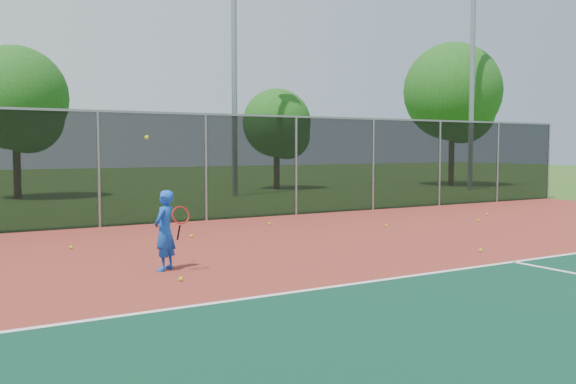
{
  "coord_description": "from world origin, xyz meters",
  "views": [
    {
      "loc": [
        -7.38,
        -4.65,
        2.09
      ],
      "look_at": [
        -1.53,
        5.0,
        1.3
      ],
      "focal_mm": 40.0,
      "sensor_mm": 36.0,
      "label": 1
    }
  ],
  "objects": [
    {
      "name": "court_apron",
      "position": [
        0.0,
        2.0,
        0.01
      ],
      "size": [
        30.0,
        20.0,
        0.02
      ],
      "primitive_type": "cube",
      "color": "maroon",
      "rests_on": "ground"
    },
    {
      "name": "fence_back",
      "position": [
        0.0,
        12.0,
        1.56
      ],
      "size": [
        30.0,
        0.06,
        3.03
      ],
      "color": "black",
      "rests_on": "court_apron"
    },
    {
      "name": "tennis_player",
      "position": [
        -3.62,
        5.55,
        0.7
      ],
      "size": [
        0.59,
        0.7,
        2.27
      ],
      "color": "blue",
      "rests_on": "court_apron"
    },
    {
      "name": "practice_ball_0",
      "position": [
        3.37,
        8.16,
        0.06
      ],
      "size": [
        0.07,
        0.07,
        0.07
      ],
      "primitive_type": "sphere",
      "color": "gold",
      "rests_on": "court_apron"
    },
    {
      "name": "practice_ball_1",
      "position": [
        6.38,
        7.79,
        0.06
      ],
      "size": [
        0.07,
        0.07,
        0.07
      ],
      "primitive_type": "sphere",
      "color": "gold",
      "rests_on": "court_apron"
    },
    {
      "name": "practice_ball_2",
      "position": [
        1.0,
        10.13,
        0.06
      ],
      "size": [
        0.07,
        0.07,
        0.07
      ],
      "primitive_type": "sphere",
      "color": "gold",
      "rests_on": "court_apron"
    },
    {
      "name": "practice_ball_3",
      "position": [
        2.38,
        4.1,
        0.06
      ],
      "size": [
        0.07,
        0.07,
        0.07
      ],
      "primitive_type": "sphere",
      "color": "gold",
      "rests_on": "court_apron"
    },
    {
      "name": "practice_ball_4",
      "position": [
        -4.46,
        8.69,
        0.06
      ],
      "size": [
        0.07,
        0.07,
        0.07
      ],
      "primitive_type": "sphere",
      "color": "gold",
      "rests_on": "court_apron"
    },
    {
      "name": "practice_ball_5",
      "position": [
        7.87,
        8.79,
        0.06
      ],
      "size": [
        0.07,
        0.07,
        0.07
      ],
      "primitive_type": "sphere",
      "color": "gold",
      "rests_on": "court_apron"
    },
    {
      "name": "practice_ball_6",
      "position": [
        -3.73,
        4.57,
        0.06
      ],
      "size": [
        0.07,
        0.07,
        0.07
      ],
      "primitive_type": "sphere",
      "color": "gold",
      "rests_on": "court_apron"
    },
    {
      "name": "practice_ball_8",
      "position": [
        -1.71,
        8.98,
        0.06
      ],
      "size": [
        0.07,
        0.07,
        0.07
      ],
      "primitive_type": "sphere",
      "color": "gold",
      "rests_on": "court_apron"
    },
    {
      "name": "floodlight_n",
      "position": [
        4.91,
        20.04,
        7.36
      ],
      "size": [
        0.9,
        0.4,
        13.16
      ],
      "color": "gray",
      "rests_on": "ground"
    },
    {
      "name": "floodlight_ne",
      "position": [
        16.52,
        17.55,
        7.36
      ],
      "size": [
        0.9,
        0.4,
        13.16
      ],
      "color": "gray",
      "rests_on": "ground"
    },
    {
      "name": "tree_back_left",
      "position": [
        -3.23,
        23.15,
        3.87
      ],
      "size": [
        4.2,
        4.2,
        6.17
      ],
      "color": "#382314",
      "rests_on": "ground"
    },
    {
      "name": "tree_back_mid",
      "position": [
        8.8,
        22.91,
        3.13
      ],
      "size": [
        3.4,
        3.4,
        5.0
      ],
      "color": "#382314",
      "rests_on": "ground"
    },
    {
      "name": "tree_back_right",
      "position": [
        18.28,
        20.38,
        4.83
      ],
      "size": [
        5.24,
        5.24,
        7.7
      ],
      "color": "#382314",
      "rests_on": "ground"
    }
  ]
}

